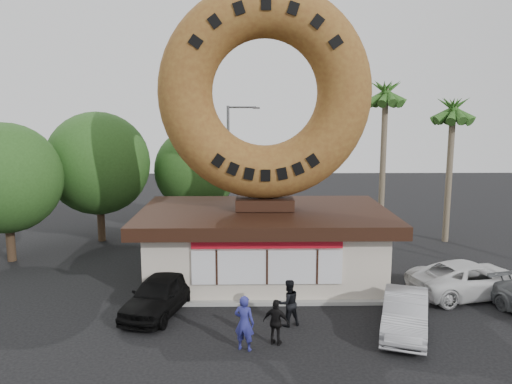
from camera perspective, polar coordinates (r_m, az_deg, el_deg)
The scene contains 15 objects.
ground at distance 17.92m, azimuth 1.63°, elevation -16.21°, with size 90.00×90.00×0.00m, color black.
donut_shop at distance 22.93m, azimuth 0.97°, elevation -5.72°, with size 11.20×7.20×3.80m.
giant_donut at distance 22.17m, azimuth 1.02°, elevation 11.26°, with size 9.34×9.34×2.38m, color olive.
tree_west at distance 30.58m, azimuth -17.60°, elevation 3.13°, with size 6.00×6.00×7.65m.
tree_mid at distance 31.53m, azimuth -6.87°, elevation 2.54°, with size 5.20×5.20×6.63m.
tree_far at distance 28.17m, azimuth -26.72°, elevation 1.42°, with size 5.60×5.60×7.14m.
palm_near at distance 31.26m, azimuth 14.59°, elevation 10.32°, with size 2.60×2.60×9.75m.
palm_far at distance 30.97m, azimuth 21.58°, elevation 8.26°, with size 2.60×2.60×8.75m.
street_lamp at distance 32.33m, azimuth -2.91°, elevation 3.58°, with size 2.11×0.20×8.00m.
person_left at distance 16.68m, azimuth -1.35°, elevation -14.74°, with size 0.67×0.44×1.84m, color navy.
person_center at distance 18.45m, azimuth 3.72°, elevation -12.52°, with size 0.84×0.65×1.72m, color black.
person_right at distance 17.09m, azimuth 2.33°, elevation -14.66°, with size 0.92×0.38×1.56m, color black.
car_black at distance 19.93m, azimuth -10.99°, elevation -11.38°, with size 1.74×4.31×1.47m, color black.
car_silver at distance 18.75m, azimuth 16.68°, elevation -13.10°, with size 1.47×4.22×1.39m, color #9B9BA0.
car_white at distance 23.09m, azimuth 23.35°, elevation -9.09°, with size 2.41×5.24×1.46m, color silver.
Camera 1 is at (-0.76, -16.14, 7.74)m, focal length 35.00 mm.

